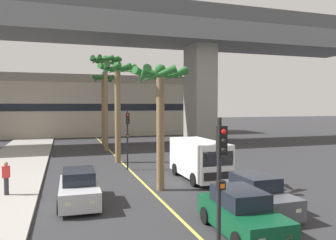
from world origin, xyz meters
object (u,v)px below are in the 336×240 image
Objects in this scene: car_queue_third at (241,213)px; palm_tree_farthest_median at (118,85)px; traffic_light_median_far at (127,131)px; traffic_light_median_near at (220,173)px; palm_tree_far_median at (161,93)px; car_queue_front at (79,188)px; car_queue_second at (256,195)px; palm_tree_mid_median at (104,92)px; palm_tree_near_median at (106,71)px; delivery_van at (199,158)px; pedestrian_mid_block at (6,178)px.

car_queue_third is 16.69m from palm_tree_farthest_median.
traffic_light_median_far is (-1.67, 12.41, 1.99)m from car_queue_third.
traffic_light_median_near is 0.63× the size of palm_tree_far_median.
car_queue_front is 1.00× the size of car_queue_third.
car_queue_front is 7.90m from car_queue_second.
car_queue_second is 0.51× the size of palm_tree_mid_median.
palm_tree_farthest_median is at bearing -89.49° from palm_tree_near_median.
delivery_van is 3.25× the size of pedestrian_mid_block.
traffic_light_median_far reaches higher than car_queue_third.
car_queue_third is at bearing -82.32° from traffic_light_median_far.
traffic_light_median_far is (0.27, 14.64, 0.00)m from traffic_light_median_near.
car_queue_second is at bearing -75.07° from palm_tree_farthest_median.
delivery_van is (1.93, 8.26, 0.57)m from car_queue_third.
pedestrian_mid_block reaches higher than car_queue_third.
palm_tree_mid_median is (-3.34, 25.87, 5.29)m from car_queue_second.
car_queue_front is 3.95m from pedestrian_mid_block.
palm_tree_mid_median is at bearing 89.34° from traffic_light_median_far.
palm_tree_far_median reaches higher than car_queue_front.
traffic_light_median_far reaches higher than delivery_van.
palm_tree_mid_median is at bearing 91.29° from palm_tree_far_median.
delivery_van is at bearing 89.22° from car_queue_second.
pedestrian_mid_block is at bearing -144.32° from traffic_light_median_far.
traffic_light_median_far is 0.53× the size of palm_tree_farthest_median.
palm_tree_near_median is at bearing 100.27° from car_queue_second.
traffic_light_median_far is at bearing -90.66° from palm_tree_mid_median.
car_queue_third is 0.44× the size of palm_tree_near_median.
delivery_van is 1.25× the size of traffic_light_median_near.
palm_tree_far_median reaches higher than car_queue_second.
car_queue_front is at bearing -116.94° from traffic_light_median_far.
palm_tree_far_median is (0.93, 8.75, 2.46)m from traffic_light_median_near.
pedestrian_mid_block is (-3.33, 2.11, 0.28)m from car_queue_front.
palm_tree_near_median reaches higher than car_queue_third.
palm_tree_near_median is at bearing 91.19° from traffic_light_median_far.
pedestrian_mid_block is at bearing -175.51° from delivery_van.
car_queue_second is 11.82m from pedestrian_mid_block.
car_queue_front is 0.79× the size of delivery_van.
traffic_light_median_near reaches higher than delivery_van.
traffic_light_median_far is at bearing -87.40° from palm_tree_farthest_median.
car_queue_second is at bearing -71.45° from traffic_light_median_far.
palm_tree_mid_median is at bearing 89.14° from traffic_light_median_near.
traffic_light_median_near is 2.59× the size of pedestrian_mid_block.
palm_tree_mid_median is (0.45, 30.01, 3.30)m from traffic_light_median_near.
pedestrian_mid_block is (-6.78, -8.25, -5.14)m from palm_tree_farthest_median.
palm_tree_near_median is at bearing 93.10° from palm_tree_far_median.
palm_tree_farthest_median reaches higher than traffic_light_median_far.
traffic_light_median_near is at bearing -110.31° from delivery_van.
pedestrian_mid_block is at bearing -129.43° from palm_tree_farthest_median.
delivery_van is 0.79× the size of palm_tree_far_median.
palm_tree_far_median is at bearing 121.89° from car_queue_second.
car_queue_front is 0.98× the size of traffic_light_median_far.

